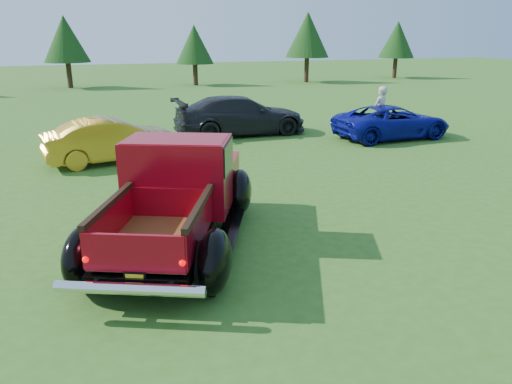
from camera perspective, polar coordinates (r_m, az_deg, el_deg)
ground at (r=9.20m, az=-2.15°, el=-6.56°), size 120.00×120.00×0.00m
tree_mid_left at (r=39.03m, az=-20.95°, el=16.01°), size 3.20×3.20×5.00m
tree_mid_right at (r=38.96m, az=-7.06°, el=16.38°), size 2.82×2.82×4.40m
tree_east at (r=41.39m, az=5.91°, el=17.44°), size 3.46×3.46×5.40m
tree_far_east at (r=46.74m, az=15.83°, el=16.41°), size 3.07×3.07×4.80m
pickup_truck at (r=9.49m, az=-8.77°, el=0.00°), size 4.09×5.60×1.96m
show_car_yellow at (r=15.89m, az=-16.05°, el=5.72°), size 4.24×2.12×1.34m
show_car_grey at (r=19.54m, az=-1.80°, el=8.75°), size 5.13×2.10×1.49m
show_car_blue at (r=19.49m, az=15.28°, el=7.74°), size 4.53×2.24×1.23m
spectator at (r=19.63m, az=13.97°, el=8.89°), size 0.82×0.71×1.90m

